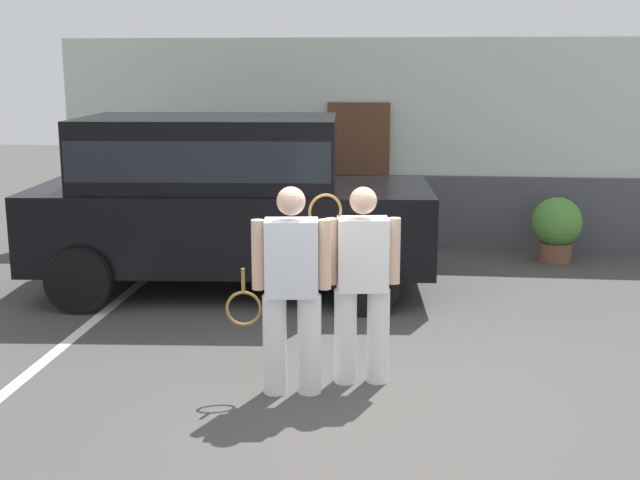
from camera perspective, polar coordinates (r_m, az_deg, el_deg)
The scene contains 7 objects.
ground_plane at distance 6.76m, azimuth 2.80°, elevation -10.97°, with size 40.00×40.00×0.00m, color #423F3D.
parking_stripe_0 at distance 8.78m, azimuth -16.01°, elevation -5.92°, with size 0.12×4.40×0.01m, color silver.
house_frontage at distance 12.24m, azimuth 4.51°, elevation 6.27°, with size 9.58×0.40×3.01m.
parked_suv at distance 9.73m, azimuth -6.68°, elevation 3.13°, with size 4.73×2.44×2.05m.
tennis_player_man at distance 6.62m, azimuth -2.02°, elevation -3.37°, with size 0.89×0.31×1.71m.
tennis_player_woman at distance 6.86m, azimuth 2.90°, elevation -2.91°, with size 0.76×0.32×1.67m.
potted_plant_by_porch at distance 11.63m, azimuth 16.02°, elevation 0.93°, with size 0.67×0.67×0.88m.
Camera 1 is at (0.34, -6.21, 2.65)m, focal length 46.37 mm.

